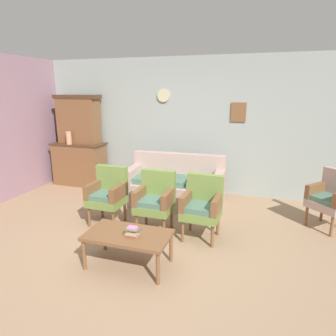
# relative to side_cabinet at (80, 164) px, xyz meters

# --- Properties ---
(ground_plane) EXTENTS (7.68, 7.68, 0.00)m
(ground_plane) POSITION_rel_side_cabinet_xyz_m (2.47, -2.25, -0.47)
(ground_plane) COLOR #997A5B
(wall_back_with_decor) EXTENTS (6.40, 0.09, 2.70)m
(wall_back_with_decor) POSITION_rel_side_cabinet_xyz_m (2.47, 0.38, 0.89)
(wall_back_with_decor) COLOR #939E99
(wall_back_with_decor) RESTS_ON ground
(side_cabinet) EXTENTS (1.16, 0.55, 0.93)m
(side_cabinet) POSITION_rel_side_cabinet_xyz_m (0.00, 0.00, 0.00)
(side_cabinet) COLOR brown
(side_cabinet) RESTS_ON ground
(cabinet_upper_hutch) EXTENTS (0.99, 0.38, 1.03)m
(cabinet_upper_hutch) POSITION_rel_side_cabinet_xyz_m (0.00, 0.08, 0.98)
(cabinet_upper_hutch) COLOR brown
(cabinet_upper_hutch) RESTS_ON side_cabinet
(vase_on_cabinet) EXTENTS (0.12, 0.12, 0.28)m
(vase_on_cabinet) POSITION_rel_side_cabinet_xyz_m (-0.10, -0.18, 0.60)
(vase_on_cabinet) COLOR tan
(vase_on_cabinet) RESTS_ON side_cabinet
(floral_couch) EXTENTS (1.79, 0.87, 0.90)m
(floral_couch) POSITION_rel_side_cabinet_xyz_m (2.37, -0.50, -0.14)
(floral_couch) COLOR tan
(floral_couch) RESTS_ON ground
(armchair_row_middle) EXTENTS (0.53, 0.50, 0.90)m
(armchair_row_middle) POSITION_rel_side_cabinet_xyz_m (1.60, -1.63, 0.03)
(armchair_row_middle) COLOR olive
(armchair_row_middle) RESTS_ON ground
(armchair_near_couch_end) EXTENTS (0.52, 0.49, 0.90)m
(armchair_near_couch_end) POSITION_rel_side_cabinet_xyz_m (2.40, -1.64, 0.03)
(armchair_near_couch_end) COLOR olive
(armchair_near_couch_end) RESTS_ON ground
(armchair_near_cabinet) EXTENTS (0.54, 0.51, 0.90)m
(armchair_near_cabinet) POSITION_rel_side_cabinet_xyz_m (3.11, -1.65, 0.03)
(armchair_near_cabinet) COLOR olive
(armchair_near_cabinet) RESTS_ON ground
(wingback_chair_by_fireplace) EXTENTS (0.71, 0.71, 0.90)m
(wingback_chair_by_fireplace) POSITION_rel_side_cabinet_xyz_m (4.91, -0.75, 0.03)
(wingback_chair_by_fireplace) COLOR tan
(wingback_chair_by_fireplace) RESTS_ON ground
(coffee_table) EXTENTS (1.00, 0.56, 0.42)m
(coffee_table) POSITION_rel_side_cabinet_xyz_m (2.42, -2.64, -0.09)
(coffee_table) COLOR brown
(coffee_table) RESTS_ON ground
(book_stack_on_table) EXTENTS (0.18, 0.12, 0.12)m
(book_stack_on_table) POSITION_rel_side_cabinet_xyz_m (2.50, -2.67, 0.01)
(book_stack_on_table) COLOR #C7737B
(book_stack_on_table) RESTS_ON coffee_table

